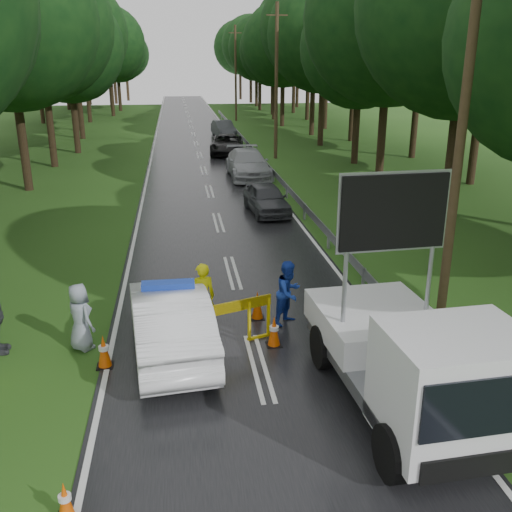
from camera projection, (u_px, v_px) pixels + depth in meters
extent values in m
plane|color=#234915|center=(259.00, 367.00, 12.71)|extent=(160.00, 160.00, 0.00)
cube|color=black|center=(199.00, 155.00, 40.79)|extent=(7.00, 140.00, 0.02)
cylinder|color=gray|center=(418.00, 342.00, 13.08)|extent=(0.12, 0.12, 0.70)
cube|color=gray|center=(250.00, 147.00, 41.10)|extent=(0.05, 60.00, 0.30)
cylinder|color=#41301E|center=(462.00, 126.00, 13.63)|extent=(0.24, 0.24, 10.00)
cylinder|color=#41301E|center=(276.00, 83.00, 37.97)|extent=(0.24, 0.24, 10.00)
cube|color=#41301E|center=(277.00, 15.00, 36.60)|extent=(1.40, 0.08, 0.08)
cylinder|color=#41301E|center=(236.00, 74.00, 62.31)|extent=(0.24, 0.24, 10.00)
cube|color=#41301E|center=(235.00, 33.00, 60.94)|extent=(1.40, 0.08, 0.08)
imported|color=white|center=(170.00, 320.00, 13.16)|extent=(2.19, 4.97, 1.59)
cube|color=#1938A5|center=(168.00, 285.00, 12.87)|extent=(1.22, 0.46, 0.16)
cube|color=gray|center=(396.00, 367.00, 11.48)|extent=(2.58, 4.96, 0.29)
cube|color=white|center=(375.00, 322.00, 12.39)|extent=(2.57, 2.90, 0.63)
cube|color=white|center=(453.00, 387.00, 9.30)|extent=(2.40, 1.97, 1.95)
cube|color=black|center=(488.00, 407.00, 8.35)|extent=(2.13, 0.17, 0.98)
cube|color=black|center=(393.00, 212.00, 11.12)|extent=(2.19, 0.27, 1.49)
cylinder|color=black|center=(392.00, 453.00, 9.19)|extent=(0.38, 0.98, 0.97)
cylinder|color=black|center=(323.00, 347.00, 12.60)|extent=(0.38, 0.98, 0.97)
cylinder|color=black|center=(414.00, 338.00, 13.01)|extent=(0.38, 0.98, 0.97)
cube|color=#D9BB0B|center=(166.00, 340.00, 12.79)|extent=(0.08, 0.08, 1.05)
cube|color=#D9BB0B|center=(188.00, 335.00, 13.02)|extent=(0.08, 0.08, 1.05)
cube|color=#D9BB0B|center=(249.00, 321.00, 13.71)|extent=(0.08, 0.08, 1.05)
cube|color=#D9BB0B|center=(268.00, 317.00, 13.94)|extent=(0.08, 0.08, 1.05)
cube|color=#F2CC00|center=(219.00, 310.00, 13.21)|extent=(2.60, 0.97, 0.26)
imported|color=#F1EF0D|center=(202.00, 298.00, 14.14)|extent=(0.73, 0.55, 1.80)
imported|color=#1B3DB4|center=(289.00, 293.00, 14.59)|extent=(1.04, 1.03, 1.69)
imported|color=#858FA0|center=(80.00, 317.00, 13.27)|extent=(0.92, 0.94, 1.63)
imported|color=#383A3F|center=(266.00, 199.00, 25.25)|extent=(1.90, 3.99, 1.32)
imported|color=#A6A8AE|center=(248.00, 164.00, 32.91)|extent=(2.30, 5.50, 1.59)
imported|color=black|center=(227.00, 144.00, 41.11)|extent=(2.85, 5.26, 1.40)
imported|color=#3D4145|center=(223.00, 129.00, 50.33)|extent=(2.03, 4.45, 1.41)
cone|color=#DD4F06|center=(65.00, 500.00, 8.40)|extent=(0.26, 0.26, 0.64)
cube|color=black|center=(274.00, 345.00, 13.66)|extent=(0.37, 0.37, 0.03)
cone|color=#DD4F06|center=(274.00, 331.00, 13.54)|extent=(0.30, 0.30, 0.75)
cube|color=black|center=(257.00, 318.00, 15.08)|extent=(0.37, 0.37, 0.03)
cone|color=#DD4F06|center=(257.00, 305.00, 14.96)|extent=(0.30, 0.30, 0.76)
cube|color=black|center=(105.00, 366.00, 12.73)|extent=(0.37, 0.37, 0.03)
cone|color=#DD4F06|center=(104.00, 351.00, 12.60)|extent=(0.30, 0.30, 0.76)
cube|color=black|center=(382.00, 328.00, 14.55)|extent=(0.30, 0.30, 0.03)
cone|color=#DD4F06|center=(383.00, 316.00, 14.45)|extent=(0.25, 0.25, 0.63)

